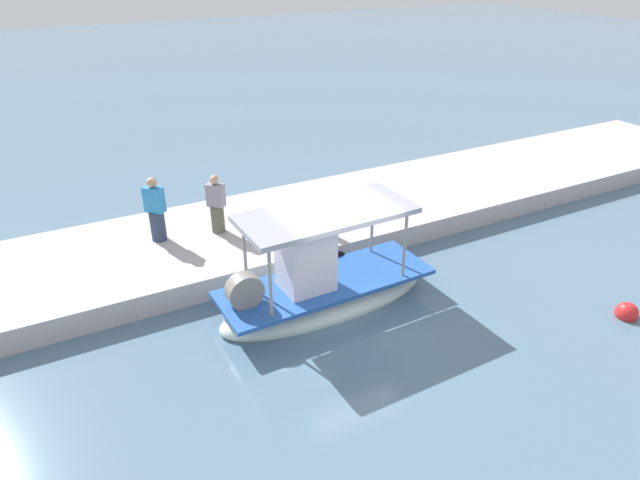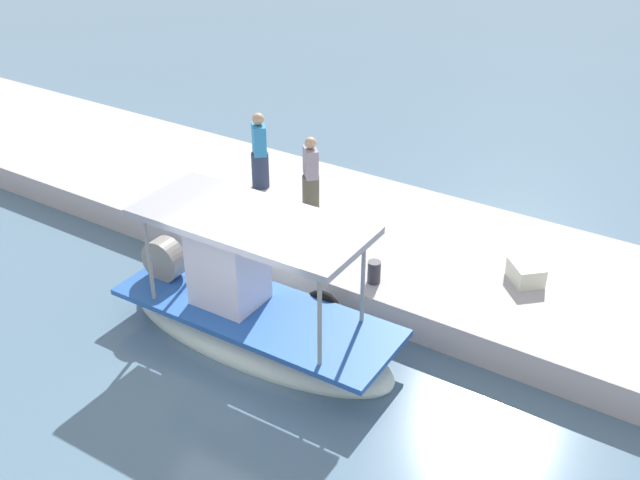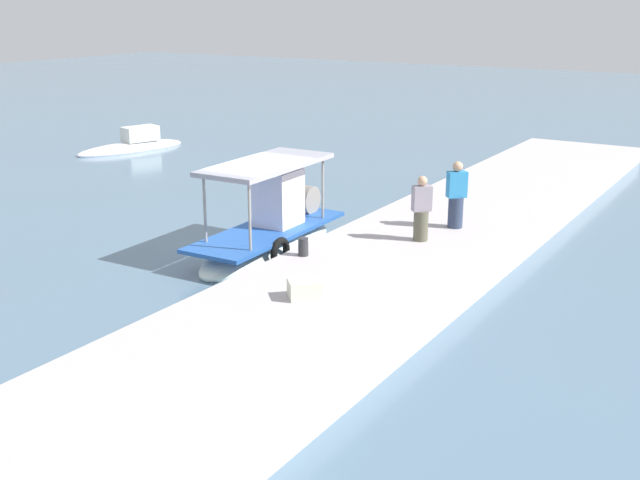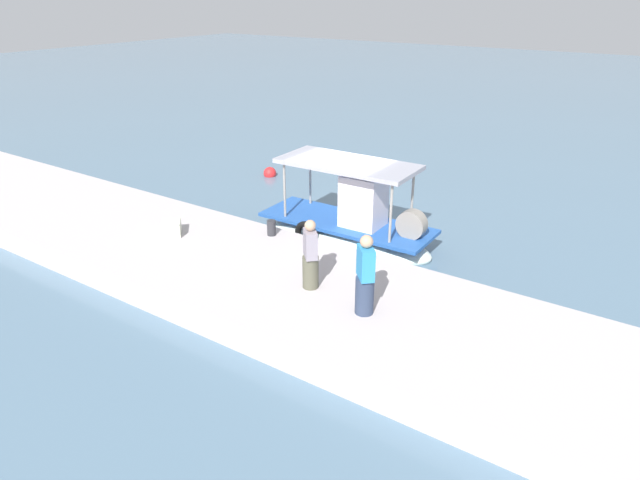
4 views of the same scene
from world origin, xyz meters
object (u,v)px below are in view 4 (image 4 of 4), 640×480
fisherman_by_crate (310,257)px  marker_buoy (270,173)px  fisherman_near_bollard (365,279)px  mooring_bollard (271,228)px  main_fishing_boat (349,227)px  cargo_crate (171,228)px

fisherman_by_crate → marker_buoy: 10.37m
fisherman_by_crate → fisherman_near_bollard: bearing=-10.1°
fisherman_near_bollard → marker_buoy: bearing=138.5°
fisherman_near_bollard → mooring_bollard: size_ratio=4.13×
fisherman_by_crate → mooring_bollard: fisherman_by_crate is taller
main_fishing_boat → marker_buoy: size_ratio=10.52×
fisherman_by_crate → cargo_crate: (-4.87, 0.30, -0.56)m
fisherman_near_bollard → mooring_bollard: 4.66m
mooring_bollard → fisherman_by_crate: bearing=-35.2°
mooring_bollard → marker_buoy: size_ratio=0.84×
mooring_bollard → marker_buoy: mooring_bollard is taller
fisherman_near_bollard → cargo_crate: bearing=174.8°
fisherman_by_crate → mooring_bollard: bearing=144.8°
main_fishing_boat → fisherman_by_crate: size_ratio=3.27×
fisherman_near_bollard → fisherman_by_crate: 1.58m
main_fishing_boat → fisherman_by_crate: 4.00m
fisherman_by_crate → mooring_bollard: size_ratio=3.84×
main_fishing_boat → mooring_bollard: size_ratio=12.55×
mooring_bollard → marker_buoy: 7.27m
main_fishing_boat → marker_buoy: bearing=147.9°
fisherman_near_bollard → fisherman_by_crate: fisherman_near_bollard is taller
main_fishing_boat → cargo_crate: size_ratio=8.43×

